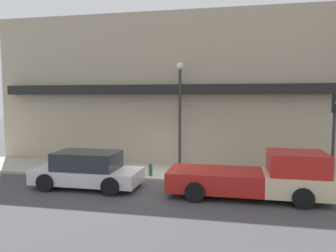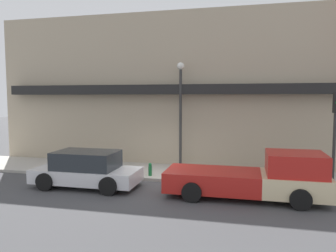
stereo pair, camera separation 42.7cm
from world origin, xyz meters
The scene contains 8 objects.
ground_plane centered at (0.00, 0.00, 0.00)m, with size 80.00×80.00×0.00m, color #424244.
sidewalk centered at (0.00, 1.61, 0.07)m, with size 36.00×3.22×0.14m.
building centered at (0.02, 4.69, 4.07)m, with size 19.80×3.80×11.15m.
pickup_truck centered at (4.29, -1.41, 0.76)m, with size 5.78×2.18×1.73m.
parked_car centered at (-2.43, -1.41, 0.72)m, with size 4.33×2.04×1.48m.
fire_hydrant centered at (-0.28, 0.46, 0.43)m, with size 0.16×0.16×0.59m.
street_lamp centered at (0.69, 2.63, 3.45)m, with size 0.36×0.36×5.27m.
traffic_light centered at (7.34, 0.58, 2.70)m, with size 0.28×0.42×3.72m.
Camera 1 is at (3.44, -13.58, 3.67)m, focal length 35.00 mm.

